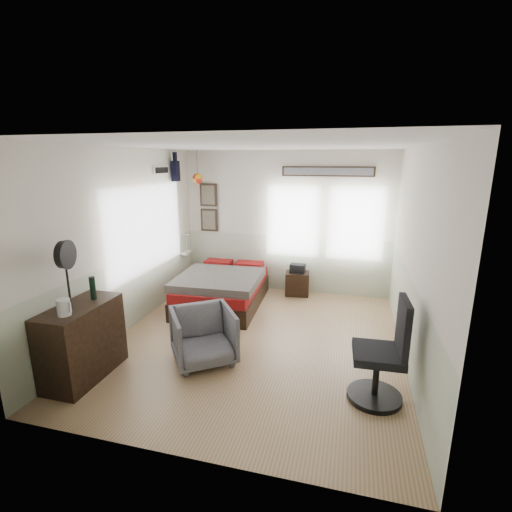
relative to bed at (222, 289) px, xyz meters
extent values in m
cube|color=olive|center=(0.92, -1.18, -0.30)|extent=(4.00, 4.50, 0.01)
cube|color=silver|center=(0.92, 1.07, 1.06)|extent=(4.00, 0.02, 2.70)
cube|color=silver|center=(0.92, -3.43, 1.06)|extent=(4.00, 0.02, 2.70)
cube|color=silver|center=(-1.08, -1.18, 1.06)|extent=(0.02, 4.50, 2.70)
cube|color=silver|center=(2.92, -1.18, 1.06)|extent=(0.02, 4.50, 2.70)
cube|color=white|center=(0.92, -1.18, 2.41)|extent=(4.00, 4.50, 0.02)
cube|color=#B7BFAC|center=(0.92, 1.07, 0.26)|extent=(4.00, 0.01, 1.10)
cube|color=#B7BFAC|center=(-1.07, -1.18, 0.26)|extent=(0.01, 4.50, 1.10)
cube|color=#B7BFAC|center=(2.91, -1.18, 0.26)|extent=(0.01, 4.50, 1.10)
cube|color=silver|center=(-1.04, -0.63, 1.16)|extent=(0.03, 2.20, 1.35)
cube|color=silver|center=(1.07, 1.03, 1.11)|extent=(0.95, 0.03, 1.30)
cube|color=silver|center=(2.22, 1.03, 1.11)|extent=(0.95, 0.03, 1.30)
cube|color=#302013|center=(-0.63, 1.04, 1.06)|extent=(0.35, 0.03, 0.45)
cube|color=#302013|center=(-0.63, 1.04, 1.56)|extent=(0.35, 0.03, 0.45)
cube|color=#7F7259|center=(-0.63, 1.02, 1.06)|extent=(0.27, 0.01, 0.37)
cube|color=#7F7259|center=(-0.63, 1.02, 1.56)|extent=(0.27, 0.01, 0.37)
cube|color=#302013|center=(1.67, 1.04, 2.03)|extent=(1.65, 0.03, 0.18)
cube|color=gray|center=(1.67, 1.02, 2.03)|extent=(1.58, 0.01, 0.13)
cube|color=white|center=(-1.04, -0.03, 2.06)|extent=(0.02, 0.48, 0.14)
sphere|color=red|center=(-0.73, 0.77, 1.89)|extent=(0.20, 0.20, 0.20)
cube|color=black|center=(0.00, 0.01, -0.14)|extent=(1.41, 1.94, 0.30)
cube|color=#A51A1E|center=(0.00, 0.01, 0.09)|extent=(1.36, 1.90, 0.17)
cube|color=#615D54|center=(0.00, -0.20, 0.24)|extent=(1.44, 1.40, 0.13)
cube|color=#A51A1E|center=(-0.31, 0.77, 0.24)|extent=(0.53, 0.34, 0.13)
cube|color=#A51A1E|center=(0.31, 0.77, 0.24)|extent=(0.53, 0.34, 0.13)
cube|color=black|center=(-0.82, -2.55, 0.16)|extent=(0.48, 1.00, 0.90)
imported|color=gray|center=(0.42, -1.87, 0.05)|extent=(1.05, 1.05, 0.70)
cube|color=black|center=(1.21, 0.86, -0.07)|extent=(0.48, 0.41, 0.44)
cylinder|color=black|center=(2.51, -2.14, -0.27)|extent=(0.58, 0.58, 0.06)
cylinder|color=black|center=(2.51, -2.14, -0.01)|extent=(0.07, 0.07, 0.45)
cube|color=black|center=(2.51, -2.14, 0.24)|extent=(0.54, 0.54, 0.09)
cube|color=black|center=(2.73, -2.13, 0.58)|extent=(0.09, 0.47, 0.58)
cylinder|color=silver|center=(-0.77, -2.82, 0.70)|extent=(0.14, 0.14, 0.18)
cube|color=silver|center=(-0.68, -2.82, 0.71)|extent=(0.02, 0.02, 0.11)
cylinder|color=black|center=(-0.78, -2.33, 0.75)|extent=(0.07, 0.07, 0.28)
cylinder|color=black|center=(-0.83, -2.64, 0.91)|extent=(0.02, 0.02, 0.60)
cylinder|color=black|center=(-0.83, -2.64, 1.23)|extent=(0.12, 0.31, 0.30)
cylinder|color=black|center=(-0.79, -2.64, 1.23)|extent=(0.08, 0.32, 0.32)
cube|color=black|center=(1.21, 0.86, 0.23)|extent=(0.29, 0.20, 0.16)
camera|label=1|loc=(2.16, -5.87, 2.22)|focal=26.00mm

